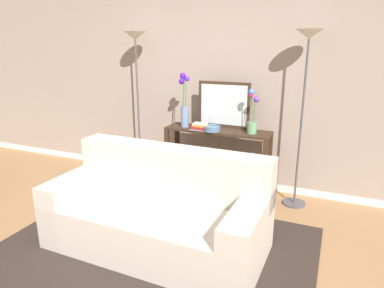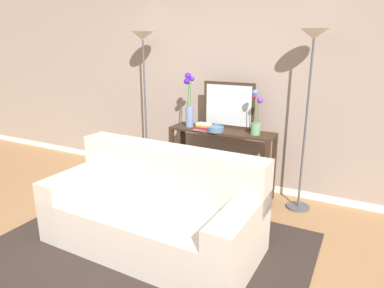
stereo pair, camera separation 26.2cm
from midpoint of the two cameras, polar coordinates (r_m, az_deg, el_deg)
ground_plane at (r=3.15m, az=-10.15°, el=-19.46°), size 16.00×16.00×0.02m
back_wall at (r=4.49m, az=6.40°, el=12.60°), size 12.00×0.15×3.07m
area_rug at (r=3.29m, az=-5.26°, el=-17.19°), size 2.80×2.09×0.01m
couch at (r=3.25m, az=-3.82°, el=-11.34°), size 1.96×0.96×0.88m
console_table at (r=4.21m, az=6.62°, el=-1.13°), size 1.27×0.34×0.82m
floor_lamp_left at (r=4.59m, az=-6.33°, el=12.74°), size 0.28×0.28×1.95m
floor_lamp_right at (r=3.85m, az=20.93°, el=11.09°), size 0.28×0.28×1.96m
wall_mirror at (r=4.20m, az=7.85°, el=6.35°), size 0.64×0.02×0.55m
vase_tall_flowers at (r=4.22m, az=1.31°, el=6.52°), size 0.12×0.10×0.66m
vase_short_flowers at (r=3.94m, az=12.41°, el=4.01°), size 0.13×0.12×0.51m
fruit_bowl at (r=4.05m, az=5.74°, el=2.51°), size 0.20×0.20×0.06m
book_stack at (r=4.09m, az=3.78°, el=2.80°), size 0.23×0.15×0.08m
book_row_under_console at (r=4.52m, az=1.92°, el=-6.58°), size 0.30×0.18×0.13m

